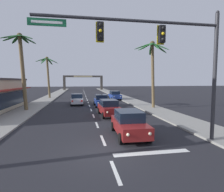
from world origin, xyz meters
The scene contains 14 objects.
ground_plane centered at (0.00, 0.00, 0.00)m, with size 220.00×220.00×0.00m, color #232328.
sidewalk_right centered at (7.80, 20.00, 0.07)m, with size 3.20×110.00×0.14m, color gray.
sidewalk_left centered at (-7.80, 20.00, 0.07)m, with size 3.20×110.00×0.14m, color gray.
lane_markings centered at (0.42, 20.48, 0.00)m, with size 4.28×89.05×0.01m.
traffic_signal_mast centered at (3.36, 0.43, 5.38)m, with size 10.35×0.41×7.65m.
sedan_lead_at_stop_bar centered at (1.82, 2.38, 0.85)m, with size 2.02×4.48×1.68m.
sedan_third_in_queue centered at (1.62, 9.53, 0.85)m, with size 2.11×4.51×1.68m.
sedan_fifth_in_queue centered at (1.63, 16.68, 0.85)m, with size 1.97×4.46×1.68m.
sedan_oncoming_far centered at (-1.82, 19.18, 0.85)m, with size 2.02×4.48×1.68m.
sedan_parked_nearest_kerb centered at (5.31, 25.49, 0.85)m, with size 2.05×4.49×1.68m.
palm_left_second centered at (-8.12, 14.36, 6.36)m, with size 3.96×4.11×9.27m.
palm_left_third centered at (-7.77, 30.11, 5.75)m, with size 4.47×3.97×8.55m.
palm_right_second centered at (7.98, 13.54, 6.34)m, with size 4.59×4.54×8.77m.
town_gateway_arch centered at (0.00, 63.37, 3.81)m, with size 15.30×0.90×5.72m.
Camera 1 is at (-1.37, -9.09, 3.65)m, focal length 29.24 mm.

